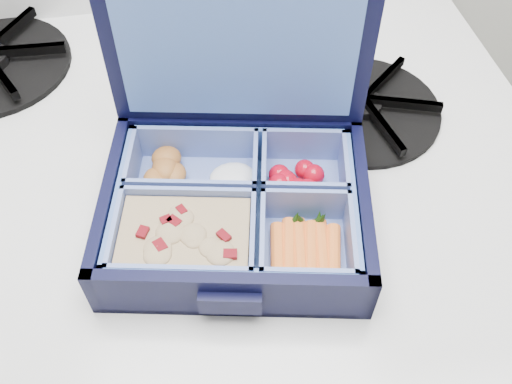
{
  "coord_description": "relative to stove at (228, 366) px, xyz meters",
  "views": [
    {
      "loc": [
        0.34,
        1.29,
        1.41
      ],
      "look_at": [
        0.4,
        1.58,
        1.04
      ],
      "focal_mm": 40.0,
      "sensor_mm": 36.0,
      "label": 1
    }
  ],
  "objects": [
    {
      "name": "stove",
      "position": [
        0.0,
        0.0,
        0.0
      ],
      "size": [
        0.67,
        0.67,
        1.0
      ],
      "primitive_type": null,
      "color": "silver",
      "rests_on": "floor"
    },
    {
      "name": "bento_box",
      "position": [
        0.01,
        -0.08,
        0.53
      ],
      "size": [
        0.25,
        0.21,
        0.05
      ],
      "primitive_type": null,
      "rotation": [
        0.0,
        0.0,
        -0.21
      ],
      "color": "black",
      "rests_on": "stove"
    },
    {
      "name": "burner_grate",
      "position": [
        0.16,
        0.04,
        0.51
      ],
      "size": [
        0.2,
        0.2,
        0.02
      ],
      "primitive_type": "cylinder",
      "rotation": [
        0.0,
        0.0,
        -0.33
      ],
      "color": "black",
      "rests_on": "stove"
    },
    {
      "name": "fork",
      "position": [
        0.13,
        0.05,
        0.51
      ],
      "size": [
        0.12,
        0.15,
        0.01
      ],
      "primitive_type": null,
      "rotation": [
        0.0,
        0.0,
        -0.66
      ],
      "color": "#B7B7B7",
      "rests_on": "stove"
    }
  ]
}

